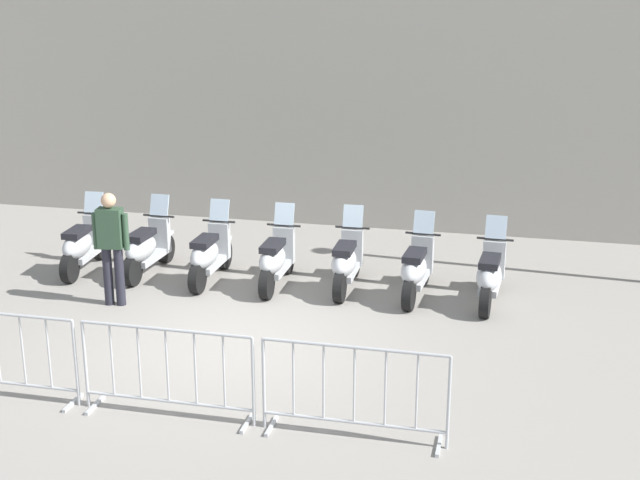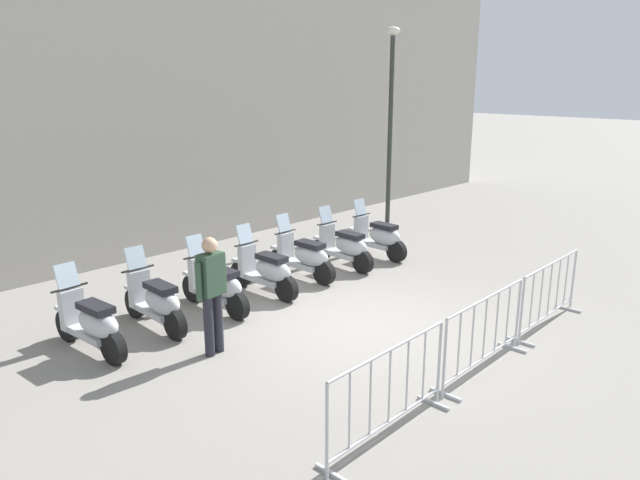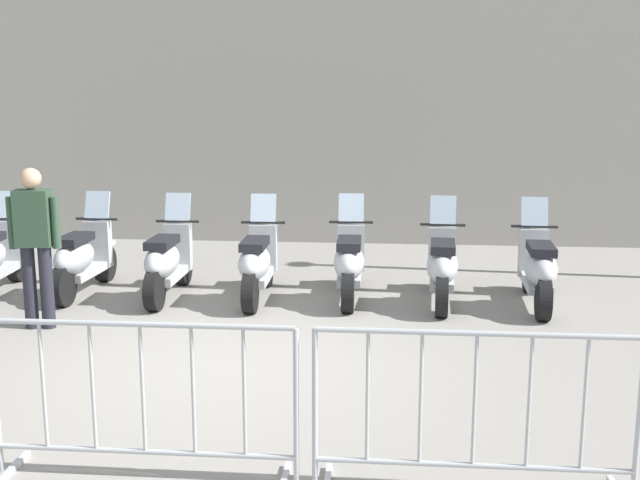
{
  "view_description": "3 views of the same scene",
  "coord_description": "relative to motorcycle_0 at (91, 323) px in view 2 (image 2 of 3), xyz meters",
  "views": [
    {
      "loc": [
        4.98,
        -9.88,
        4.77
      ],
      "look_at": [
        0.57,
        1.91,
        0.95
      ],
      "focal_mm": 49.16,
      "sensor_mm": 36.0,
      "label": 1
    },
    {
      "loc": [
        -6.04,
        -6.35,
        3.77
      ],
      "look_at": [
        0.69,
        1.8,
        0.95
      ],
      "focal_mm": 33.06,
      "sensor_mm": 36.0,
      "label": 2
    },
    {
      "loc": [
        2.38,
        -6.43,
        2.49
      ],
      "look_at": [
        0.53,
        2.05,
        0.81
      ],
      "focal_mm": 42.68,
      "sensor_mm": 36.0,
      "label": 3
    }
  ],
  "objects": [
    {
      "name": "barrier_segment_2",
      "position": [
        5.96,
        -3.64,
        0.07
      ],
      "size": [
        2.02,
        0.67,
        1.07
      ],
      "color": "#B2B5B7",
      "rests_on": "ground"
    },
    {
      "name": "ground_plane",
      "position": [
        3.59,
        -1.76,
        -0.45
      ],
      "size": [
        120.0,
        120.0,
        0.0
      ],
      "primitive_type": "plane",
      "color": "gray"
    },
    {
      "name": "barrier_segment_1",
      "position": [
        3.87,
        -3.91,
        0.07
      ],
      "size": [
        2.02,
        0.67,
        1.07
      ],
      "color": "#B2B5B7",
      "rests_on": "ground"
    },
    {
      "name": "motorcycle_4",
      "position": [
        4.4,
        0.69,
        0.0
      ],
      "size": [
        0.62,
        1.72,
        1.24
      ],
      "color": "black",
      "rests_on": "ground"
    },
    {
      "name": "motorcycle_1",
      "position": [
        1.09,
        0.23,
        0.0
      ],
      "size": [
        0.56,
        1.73,
        1.24
      ],
      "color": "black",
      "rests_on": "ground"
    },
    {
      "name": "street_lamp",
      "position": [
        8.88,
        2.74,
        2.7
      ],
      "size": [
        0.36,
        0.36,
        5.15
      ],
      "color": "#2D332D",
      "rests_on": "ground"
    },
    {
      "name": "motorcycle_0",
      "position": [
        0.0,
        0.0,
        0.0
      ],
      "size": [
        0.67,
        1.71,
        1.24
      ],
      "color": "black",
      "rests_on": "ground"
    },
    {
      "name": "motorcycle_3",
      "position": [
        3.31,
        0.43,
        0.0
      ],
      "size": [
        0.61,
        1.72,
        1.24
      ],
      "color": "black",
      "rests_on": "ground"
    },
    {
      "name": "motorcycle_2",
      "position": [
        2.21,
        0.28,
        0.0
      ],
      "size": [
        0.6,
        1.72,
        1.24
      ],
      "color": "black",
      "rests_on": "ground"
    },
    {
      "name": "motorcycle_5",
      "position": [
        5.51,
        0.74,
        0.0
      ],
      "size": [
        0.56,
        1.73,
        1.24
      ],
      "color": "black",
      "rests_on": "ground"
    },
    {
      "name": "motorcycle_6",
      "position": [
        6.62,
        0.85,
        0.0
      ],
      "size": [
        0.56,
        1.73,
        1.24
      ],
      "color": "black",
      "rests_on": "ground"
    },
    {
      "name": "barrier_segment_0",
      "position": [
        1.77,
        -4.18,
        0.07
      ],
      "size": [
        2.02,
        0.67,
        1.07
      ],
      "color": "#B2B5B7",
      "rests_on": "ground"
    },
    {
      "name": "officer_near_row_end",
      "position": [
        1.34,
        -1.12,
        0.53
      ],
      "size": [
        0.54,
        0.3,
        1.73
      ],
      "color": "#23232D",
      "rests_on": "ground"
    }
  ]
}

